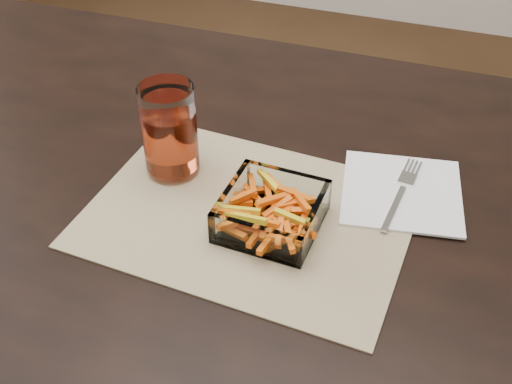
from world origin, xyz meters
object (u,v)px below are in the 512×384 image
Objects in this scene: glass_bowl at (271,214)px; tumbler at (170,134)px; dining_table at (252,223)px; fork at (402,191)px.

glass_bowl is 0.95× the size of tumbler.
fork is at bearing 10.07° from dining_table.
dining_table is 0.15m from glass_bowl.
tumbler is 0.82× the size of fork.
tumbler is at bearing 158.61° from glass_bowl.
tumbler reaches higher than fork.
glass_bowl is (0.06, -0.09, 0.11)m from dining_table.
tumbler reaches higher than dining_table.
dining_table is 9.03× the size of fork.
fork is (0.16, 0.13, -0.02)m from glass_bowl.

